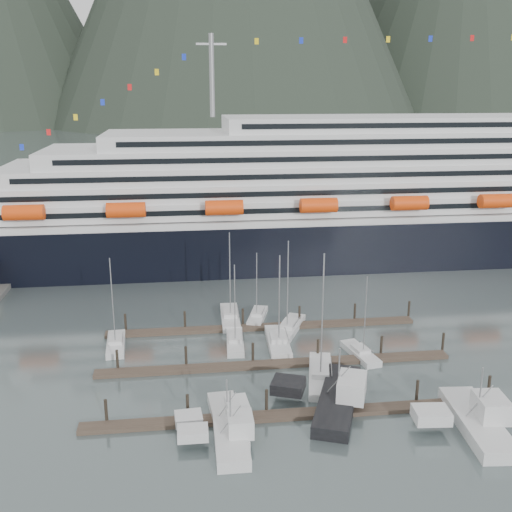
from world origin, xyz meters
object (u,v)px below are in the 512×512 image
object	(u,v)px
sailboat_d	(320,376)
sailboat_g	(289,329)
sailboat_h	(360,354)
trawler_d	(476,421)
sailboat_b	(235,342)
sailboat_a	(116,344)
trawler_c	(336,397)
trawler_b	(229,436)
cruise_ship	(397,201)
trawler_a	(226,419)
sailboat_f	(257,317)
sailboat_e	(230,318)
sailboat_c	(278,343)

from	to	relation	value
sailboat_d	sailboat_g	distance (m)	15.96
sailboat_d	sailboat_h	world-z (taller)	sailboat_d
sailboat_g	trawler_d	bearing A→B (deg)	-126.86
sailboat_b	sailboat_h	distance (m)	18.03
sailboat_a	trawler_c	xyz separation A→B (m)	(27.43, -19.91, 0.56)
sailboat_b	trawler_b	xyz separation A→B (m)	(-2.89, -24.87, 0.47)
cruise_ship	sailboat_h	bearing A→B (deg)	-114.36
sailboat_d	sailboat_g	bearing A→B (deg)	17.06
sailboat_a	trawler_c	world-z (taller)	sailboat_a
cruise_ship	trawler_a	world-z (taller)	cruise_ship
sailboat_b	trawler_b	world-z (taller)	sailboat_b
sailboat_a	sailboat_b	xyz separation A→B (m)	(17.16, -1.34, -0.02)
sailboat_a	sailboat_g	distance (m)	25.94
cruise_ship	sailboat_a	world-z (taller)	cruise_ship
sailboat_h	trawler_c	size ratio (longest dim) A/B	0.77
cruise_ship	sailboat_b	world-z (taller)	cruise_ship
sailboat_f	sailboat_b	bearing A→B (deg)	170.91
trawler_c	sailboat_f	bearing A→B (deg)	32.83
sailboat_h	trawler_d	world-z (taller)	sailboat_h
cruise_ship	sailboat_e	world-z (taller)	cruise_ship
cruise_ship	sailboat_f	distance (m)	51.05
sailboat_e	sailboat_f	world-z (taller)	sailboat_e
sailboat_e	trawler_b	world-z (taller)	sailboat_e
cruise_ship	sailboat_g	distance (m)	52.52
sailboat_e	trawler_a	distance (m)	31.11
sailboat_e	trawler_a	world-z (taller)	sailboat_e
sailboat_f	trawler_a	distance (m)	31.86
sailboat_a	sailboat_h	world-z (taller)	sailboat_a
sailboat_a	sailboat_f	distance (m)	23.18
sailboat_d	sailboat_h	bearing A→B (deg)	-37.23
cruise_ship	trawler_d	distance (m)	72.51
sailboat_a	sailboat_f	bearing A→B (deg)	-72.78
sailboat_g	trawler_d	xyz separation A→B (m)	(15.51, -29.31, 0.56)
sailboat_d	sailboat_c	bearing A→B (deg)	31.41
sailboat_e	sailboat_f	size ratio (longest dim) A/B	1.30
cruise_ship	sailboat_c	distance (m)	57.84
trawler_d	sailboat_b	bearing A→B (deg)	48.64
sailboat_e	sailboat_h	distance (m)	23.00
sailboat_h	sailboat_a	bearing A→B (deg)	66.31
sailboat_e	sailboat_f	xyz separation A→B (m)	(4.44, 0.00, -0.04)
sailboat_c	trawler_d	world-z (taller)	sailboat_c
sailboat_a	trawler_d	size ratio (longest dim) A/B	1.01
sailboat_a	sailboat_b	size ratio (longest dim) A/B	1.09
sailboat_a	sailboat_c	size ratio (longest dim) A/B	0.97
sailboat_f	trawler_d	distance (m)	40.13
sailboat_b	trawler_d	xyz separation A→B (m)	(24.18, -25.44, 0.59)
sailboat_h	trawler_c	bearing A→B (deg)	140.33
sailboat_b	sailboat_f	world-z (taller)	sailboat_b
sailboat_f	trawler_b	bearing A→B (deg)	-175.88
trawler_c	trawler_d	xyz separation A→B (m)	(13.91, -6.87, 0.01)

